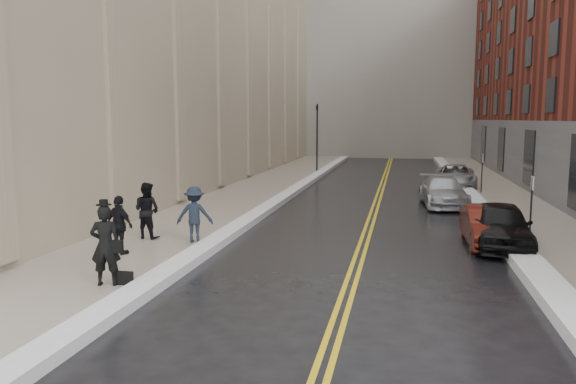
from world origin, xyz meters
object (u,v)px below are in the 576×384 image
at_px(pedestrian_main, 105,245).
at_px(car_silver_near, 443,192).
at_px(car_maroon, 488,226).
at_px(car_silver_far, 455,176).
at_px(pedestrian_a, 147,210).
at_px(pedestrian_c, 120,225).
at_px(pedestrian_b, 195,214).
at_px(car_black, 500,225).

bearing_deg(pedestrian_main, car_silver_near, -134.13).
distance_m(car_maroon, car_silver_far, 15.79).
height_order(car_silver_near, car_silver_far, car_silver_far).
bearing_deg(car_silver_far, pedestrian_a, -119.76).
relative_size(car_maroon, car_silver_near, 0.83).
xyz_separation_m(car_silver_near, pedestrian_main, (-8.77, -15.33, 0.43)).
xyz_separation_m(pedestrian_a, pedestrian_c, (0.22, -2.25, -0.07)).
relative_size(car_silver_near, pedestrian_c, 2.73).
bearing_deg(pedestrian_c, pedestrian_a, -63.72).
relative_size(car_silver_near, car_silver_far, 0.95).
bearing_deg(pedestrian_a, car_maroon, -159.44).
bearing_deg(car_silver_far, car_maroon, -88.00).
bearing_deg(pedestrian_main, pedestrian_a, -89.02).
relative_size(car_silver_near, pedestrian_b, 2.63).
height_order(pedestrian_a, pedestrian_b, pedestrian_a).
distance_m(pedestrian_main, pedestrian_a, 5.34).
bearing_deg(car_black, car_maroon, 147.31).
height_order(car_black, car_silver_near, car_black).
relative_size(car_maroon, pedestrian_c, 2.27).
distance_m(car_black, car_silver_far, 16.02).
distance_m(pedestrian_b, pedestrian_c, 2.52).
bearing_deg(car_maroon, pedestrian_a, -172.27).
xyz_separation_m(pedestrian_main, pedestrian_b, (0.36, 4.89, -0.07)).
distance_m(car_silver_near, car_silver_far, 7.44).
distance_m(pedestrian_a, pedestrian_b, 1.79).
height_order(car_black, pedestrian_main, pedestrian_main).
bearing_deg(car_maroon, pedestrian_main, -145.63).
xyz_separation_m(pedestrian_main, pedestrian_c, (-1.19, 2.90, -0.10)).
bearing_deg(pedestrian_c, car_maroon, -139.06).
bearing_deg(car_maroon, car_silver_far, 87.57).
xyz_separation_m(car_black, car_silver_far, (0.00, 16.02, -0.04)).
relative_size(car_black, pedestrian_c, 2.48).
bearing_deg(pedestrian_a, pedestrian_c, 107.20).
height_order(car_black, pedestrian_b, pedestrian_b).
bearing_deg(pedestrian_main, car_silver_far, -128.07).
relative_size(car_maroon, pedestrian_main, 2.03).
height_order(car_silver_near, pedestrian_b, pedestrian_b).
bearing_deg(car_black, car_silver_near, 99.98).
height_order(car_maroon, pedestrian_b, pedestrian_b).
xyz_separation_m(pedestrian_b, pedestrian_c, (-1.55, -1.99, -0.03)).
bearing_deg(car_maroon, pedestrian_b, -169.04).
xyz_separation_m(car_silver_far, pedestrian_c, (-11.15, -19.78, 0.32)).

